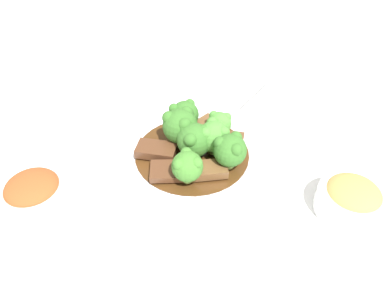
# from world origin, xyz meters

# --- Properties ---
(ground_plane) EXTENTS (4.00, 4.00, 0.00)m
(ground_plane) POSITION_xyz_m (0.00, 0.00, 0.00)
(ground_plane) COLOR white
(main_plate) EXTENTS (0.29, 0.29, 0.02)m
(main_plate) POSITION_xyz_m (0.00, 0.00, 0.01)
(main_plate) COLOR white
(main_plate) RESTS_ON ground_plane
(beef_strip_0) EXTENTS (0.05, 0.06, 0.01)m
(beef_strip_0) POSITION_xyz_m (0.05, -0.00, 0.03)
(beef_strip_0) COLOR brown
(beef_strip_0) RESTS_ON main_plate
(beef_strip_1) EXTENTS (0.05, 0.07, 0.01)m
(beef_strip_1) POSITION_xyz_m (-0.04, 0.04, 0.03)
(beef_strip_1) COLOR brown
(beef_strip_1) RESTS_ON main_plate
(beef_strip_2) EXTENTS (0.06, 0.06, 0.01)m
(beef_strip_2) POSITION_xyz_m (0.03, -0.05, 0.02)
(beef_strip_2) COLOR #56331E
(beef_strip_2) RESTS_ON main_plate
(beef_strip_3) EXTENTS (0.06, 0.07, 0.01)m
(beef_strip_3) POSITION_xyz_m (-0.02, -0.05, 0.03)
(beef_strip_3) COLOR #56331E
(beef_strip_3) RESTS_ON main_plate
(beef_strip_4) EXTENTS (0.06, 0.06, 0.02)m
(beef_strip_4) POSITION_xyz_m (0.02, 0.06, 0.03)
(beef_strip_4) COLOR brown
(beef_strip_4) RESTS_ON main_plate
(broccoli_floret_0) EXTENTS (0.06, 0.06, 0.06)m
(broccoli_floret_0) POSITION_xyz_m (-0.03, -0.01, 0.05)
(broccoli_floret_0) COLOR #7FA84C
(broccoli_floret_0) RESTS_ON main_plate
(broccoli_floret_1) EXTENTS (0.05, 0.05, 0.06)m
(broccoli_floret_1) POSITION_xyz_m (0.02, 0.03, 0.05)
(broccoli_floret_1) COLOR #7FA84C
(broccoli_floret_1) RESTS_ON main_plate
(broccoli_floret_2) EXTENTS (0.04, 0.04, 0.05)m
(broccoli_floret_2) POSITION_xyz_m (-0.01, 0.05, 0.05)
(broccoli_floret_2) COLOR #7FA84C
(broccoli_floret_2) RESTS_ON main_plate
(broccoli_floret_3) EXTENTS (0.05, 0.05, 0.06)m
(broccoli_floret_3) POSITION_xyz_m (0.05, 0.04, 0.05)
(broccoli_floret_3) COLOR #8EB756
(broccoli_floret_3) RESTS_ON main_plate
(broccoli_floret_4) EXTENTS (0.05, 0.05, 0.05)m
(broccoli_floret_4) POSITION_xyz_m (0.05, -0.03, 0.05)
(broccoli_floret_4) COLOR #7FA84C
(broccoli_floret_4) RESTS_ON main_plate
(broccoli_floret_5) EXTENTS (0.05, 0.05, 0.06)m
(broccoli_floret_5) POSITION_xyz_m (0.01, -0.00, 0.05)
(broccoli_floret_5) COLOR #8EB756
(broccoli_floret_5) RESTS_ON main_plate
(broccoli_floret_6) EXTENTS (0.05, 0.05, 0.05)m
(broccoli_floret_6) POSITION_xyz_m (-0.06, 0.02, 0.05)
(broccoli_floret_6) COLOR #7FA84C
(broccoli_floret_6) RESTS_ON main_plate
(serving_spoon) EXTENTS (0.13, 0.22, 0.01)m
(serving_spoon) POSITION_xyz_m (-0.04, 0.08, 0.03)
(serving_spoon) COLOR #B7B7BC
(serving_spoon) RESTS_ON main_plate
(side_bowl_kimchi) EXTENTS (0.09, 0.09, 0.05)m
(side_bowl_kimchi) POSITION_xyz_m (-0.01, -0.24, 0.03)
(side_bowl_kimchi) COLOR white
(side_bowl_kimchi) RESTS_ON ground_plane
(side_bowl_appetizer) EXTENTS (0.09, 0.09, 0.05)m
(side_bowl_appetizer) POSITION_xyz_m (0.19, 0.15, 0.02)
(side_bowl_appetizer) COLOR white
(side_bowl_appetizer) RESTS_ON ground_plane
(sauce_dish) EXTENTS (0.07, 0.07, 0.01)m
(sauce_dish) POSITION_xyz_m (-0.23, -0.03, 0.01)
(sauce_dish) COLOR white
(sauce_dish) RESTS_ON ground_plane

